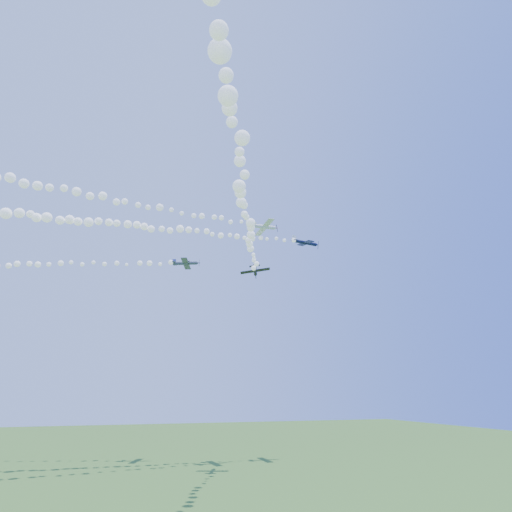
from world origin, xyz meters
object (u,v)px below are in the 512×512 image
object	(u,v)px
plane_navy	(305,243)
plane_grey	(186,263)
plane_white	(264,227)
plane_black	(255,270)

from	to	relation	value
plane_navy	plane_grey	xyz separation A→B (m)	(-29.22, 8.47, -5.92)
plane_grey	plane_white	bearing A→B (deg)	-11.81
plane_navy	plane_grey	size ratio (longest dim) A/B	1.06
plane_white	plane_navy	distance (m)	12.19
plane_white	plane_grey	distance (m)	21.70
plane_white	plane_navy	xyz separation A→B (m)	(11.86, 1.65, -2.30)
plane_white	plane_black	distance (m)	16.23
plane_white	plane_black	world-z (taller)	plane_white
plane_navy	plane_black	world-z (taller)	plane_navy
plane_white	plane_black	bearing A→B (deg)	-131.71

